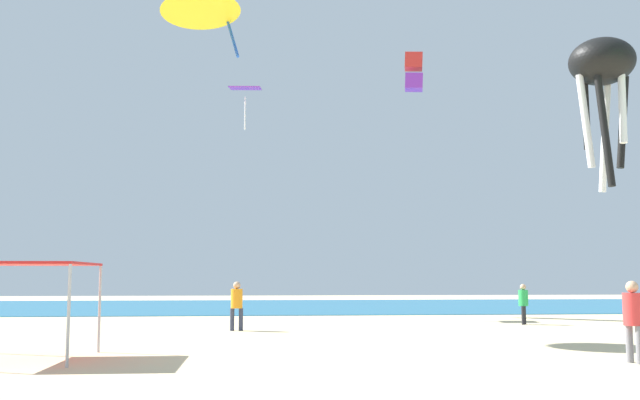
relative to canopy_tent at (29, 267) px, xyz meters
The scene contains 10 objects.
ground 7.45m from the canopy_tent, ahead, with size 110.00×110.00×0.10m, color beige.
ocean_strip 30.69m from the canopy_tent, 76.62° to the left, with size 110.00×22.90×0.03m, color #1E6B93.
canopy_tent is the anchor object (origin of this frame).
person_near_tent 19.72m from the canopy_tent, 34.36° to the left, with size 0.39×0.40×1.63m.
person_leftmost 14.06m from the canopy_tent, ahead, with size 0.44×0.49×1.85m.
person_rightmost 9.98m from the canopy_tent, 61.67° to the left, with size 0.47×0.42×1.76m.
kite_octopus_black 21.04m from the canopy_tent, 22.47° to the left, with size 3.33×3.33×5.69m.
kite_delta_yellow 11.95m from the canopy_tent, 63.81° to the left, with size 3.72×3.74×2.31m.
kite_box_red 28.43m from the canopy_tent, 56.84° to the left, with size 1.22×1.19×2.12m.
kite_diamond_purple 20.81m from the canopy_tent, 75.19° to the left, with size 1.68×1.67×2.26m.
Camera 1 is at (-1.75, -18.48, 1.96)m, focal length 40.82 mm.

